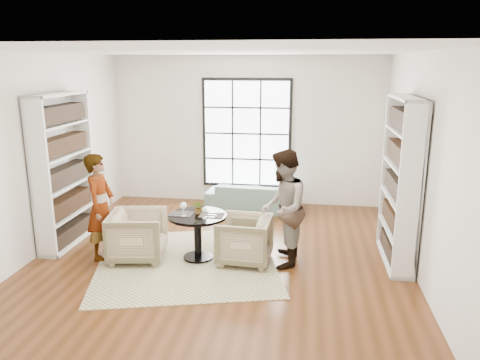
% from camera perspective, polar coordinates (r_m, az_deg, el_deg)
% --- Properties ---
extents(ground, '(6.00, 6.00, 0.00)m').
position_cam_1_polar(ground, '(7.11, -2.37, -9.50)').
color(ground, '#572D14').
extents(room_shell, '(6.00, 6.01, 6.00)m').
position_cam_1_polar(room_shell, '(7.23, -1.68, 1.40)').
color(room_shell, silver).
rests_on(room_shell, ground).
extents(rug, '(3.10, 3.10, 0.01)m').
position_cam_1_polar(rug, '(7.01, -6.51, -9.87)').
color(rug, '#BAB38B').
rests_on(rug, ground).
extents(pedestal_table, '(0.86, 0.86, 0.69)m').
position_cam_1_polar(pedestal_table, '(6.93, -5.19, -5.70)').
color(pedestal_table, black).
rests_on(pedestal_table, ground).
extents(sofa, '(1.87, 0.84, 0.53)m').
position_cam_1_polar(sofa, '(9.27, 1.66, -2.05)').
color(sofa, slate).
rests_on(sofa, ground).
extents(armchair_left, '(0.92, 0.90, 0.73)m').
position_cam_1_polar(armchair_left, '(7.11, -12.35, -6.63)').
color(armchair_left, tan).
rests_on(armchair_left, ground).
extents(armchair_right, '(0.80, 0.78, 0.69)m').
position_cam_1_polar(armchair_right, '(6.85, 0.52, -7.29)').
color(armchair_right, tan).
rests_on(armchair_right, ground).
extents(person_left, '(0.39, 0.59, 1.58)m').
position_cam_1_polar(person_left, '(7.19, -16.65, -3.12)').
color(person_left, gray).
rests_on(person_left, ground).
extents(person_right, '(0.65, 0.83, 1.69)m').
position_cam_1_polar(person_right, '(6.64, 5.25, -3.50)').
color(person_right, gray).
rests_on(person_right, ground).
extents(placemat_left, '(0.35, 0.27, 0.01)m').
position_cam_1_polar(placemat_left, '(6.92, -7.17, -4.12)').
color(placemat_left, black).
rests_on(placemat_left, pedestal_table).
extents(placemat_right, '(0.35, 0.27, 0.01)m').
position_cam_1_polar(placemat_right, '(6.82, -3.48, -4.30)').
color(placemat_right, black).
rests_on(placemat_right, pedestal_table).
extents(cutlery_left, '(0.15, 0.22, 0.01)m').
position_cam_1_polar(cutlery_left, '(6.92, -7.17, -4.07)').
color(cutlery_left, silver).
rests_on(cutlery_left, placemat_left).
extents(cutlery_right, '(0.15, 0.22, 0.01)m').
position_cam_1_polar(cutlery_right, '(6.82, -3.48, -4.24)').
color(cutlery_right, silver).
rests_on(cutlery_right, placemat_right).
extents(wine_glass_left, '(0.10, 0.10, 0.21)m').
position_cam_1_polar(wine_glass_left, '(6.78, -6.92, -3.20)').
color(wine_glass_left, silver).
rests_on(wine_glass_left, pedestal_table).
extents(wine_glass_right, '(0.08, 0.08, 0.17)m').
position_cam_1_polar(wine_glass_right, '(6.67, -4.34, -3.68)').
color(wine_glass_right, silver).
rests_on(wine_glass_right, pedestal_table).
extents(flower_centerpiece, '(0.18, 0.16, 0.20)m').
position_cam_1_polar(flower_centerpiece, '(6.89, -5.05, -3.33)').
color(flower_centerpiece, gray).
rests_on(flower_centerpiece, pedestal_table).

